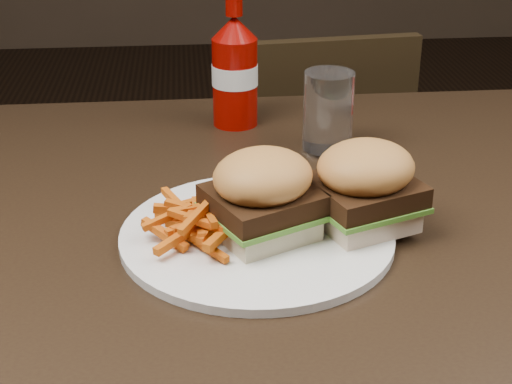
{
  "coord_description": "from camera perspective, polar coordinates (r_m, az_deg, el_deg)",
  "views": [
    {
      "loc": [
        -0.12,
        -0.75,
        1.15
      ],
      "look_at": [
        -0.06,
        -0.04,
        0.8
      ],
      "focal_mm": 55.0,
      "sensor_mm": 36.0,
      "label": 1
    }
  ],
  "objects": [
    {
      "name": "dining_table",
      "position": [
        0.87,
        3.49,
        -2.88
      ],
      "size": [
        1.2,
        0.8,
        0.04
      ],
      "primitive_type": "cube",
      "color": "black",
      "rests_on": "ground"
    },
    {
      "name": "plate",
      "position": [
        0.81,
        0.07,
        -3.17
      ],
      "size": [
        0.28,
        0.28,
        0.01
      ],
      "primitive_type": "cylinder",
      "color": "white",
      "rests_on": "dining_table"
    },
    {
      "name": "fries_pile",
      "position": [
        0.8,
        -4.45,
        -1.59
      ],
      "size": [
        0.12,
        0.12,
        0.04
      ],
      "primitive_type": null,
      "rotation": [
        0.0,
        0.0,
        0.15
      ],
      "color": "#C5470F",
      "rests_on": "plate"
    },
    {
      "name": "tumbler",
      "position": [
        1.01,
        5.27,
        5.92
      ],
      "size": [
        0.07,
        0.07,
        0.1
      ],
      "primitive_type": "cylinder",
      "rotation": [
        0.0,
        0.0,
        0.16
      ],
      "color": "white",
      "rests_on": "dining_table"
    },
    {
      "name": "ketchup_bottle",
      "position": [
        1.1,
        -1.54,
        7.92
      ],
      "size": [
        0.06,
        0.06,
        0.13
      ],
      "primitive_type": "cylinder",
      "rotation": [
        0.0,
        0.0,
        0.01
      ],
      "color": "#840702",
      "rests_on": "dining_table"
    },
    {
      "name": "chair_far",
      "position": [
        1.59,
        2.66,
        -1.01
      ],
      "size": [
        0.4,
        0.4,
        0.03
      ],
      "primitive_type": "cube",
      "rotation": [
        0.0,
        0.0,
        3.25
      ],
      "color": "black",
      "rests_on": "ground"
    },
    {
      "name": "sandwich_half_b",
      "position": [
        0.82,
        7.77,
        -1.61
      ],
      "size": [
        0.12,
        0.11,
        0.02
      ],
      "primitive_type": "cube",
      "rotation": [
        0.0,
        0.0,
        0.37
      ],
      "color": "beige",
      "rests_on": "plate"
    },
    {
      "name": "sandwich_half_a",
      "position": [
        0.8,
        0.49,
        -2.36
      ],
      "size": [
        0.12,
        0.12,
        0.02
      ],
      "primitive_type": "cube",
      "rotation": [
        0.0,
        0.0,
        0.45
      ],
      "color": "beige",
      "rests_on": "plate"
    }
  ]
}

